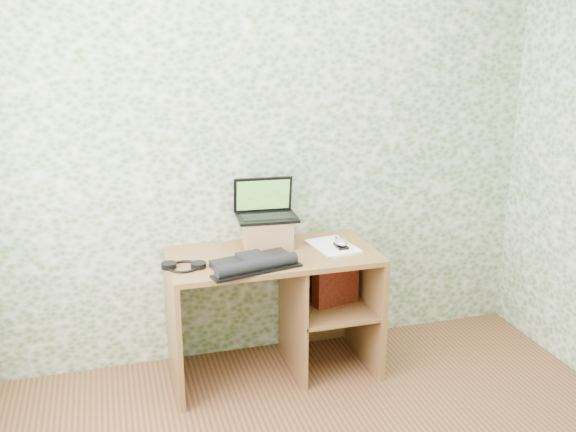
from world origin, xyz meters
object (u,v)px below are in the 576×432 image
object	(u,v)px
desk	(285,293)
keyboard	(254,263)
riser	(267,232)
laptop	(265,208)
notepad	(333,246)

from	to	relation	value
desk	keyboard	world-z (taller)	keyboard
riser	keyboard	world-z (taller)	riser
riser	keyboard	bearing A→B (deg)	-115.94
riser	laptop	size ratio (longest dim) A/B	0.75
laptop	notepad	world-z (taller)	laptop
desk	laptop	bearing A→B (deg)	115.49
laptop	keyboard	distance (m)	0.44
riser	laptop	bearing A→B (deg)	90.00
desk	laptop	xyz separation A→B (m)	(-0.07, 0.15, 0.49)
keyboard	notepad	size ratio (longest dim) A/B	1.60
riser	notepad	world-z (taller)	riser
notepad	keyboard	bearing A→B (deg)	-169.24
laptop	notepad	distance (m)	0.46
riser	laptop	xyz separation A→B (m)	(-0.00, 0.04, 0.14)
keyboard	notepad	distance (m)	0.55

